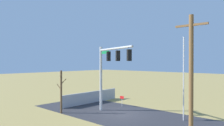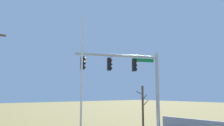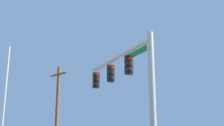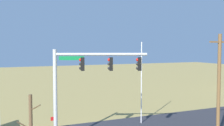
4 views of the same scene
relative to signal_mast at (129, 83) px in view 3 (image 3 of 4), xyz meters
The scene contains 3 objects.
signal_mast is the anchor object (origin of this frame).
flagpole 7.20m from the signal_mast, 156.02° to the right, with size 0.10×0.10×7.48m, color silver.
utility_pole 10.18m from the signal_mast, 161.45° to the left, with size 1.90×0.26×7.98m.
Camera 3 is at (9.77, -10.43, 1.92)m, focal length 48.55 mm.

